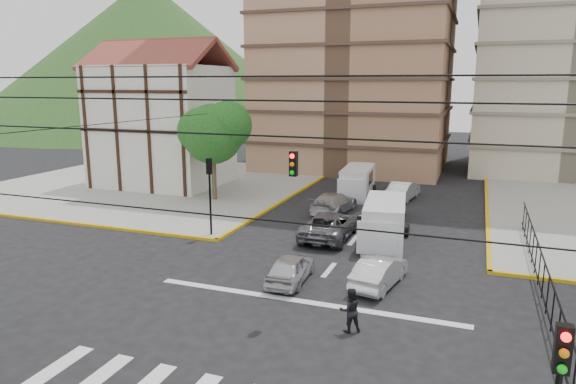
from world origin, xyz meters
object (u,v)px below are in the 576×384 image
at_px(pedestrian_crosswalk, 350,310).
at_px(van_right_lane, 384,224).
at_px(van_left_lane, 357,183).
at_px(car_white_front_right, 379,272).
at_px(car_silver_front_left, 291,268).
at_px(traffic_light_nw, 210,184).

bearing_deg(pedestrian_crosswalk, van_right_lane, -116.92).
bearing_deg(van_right_lane, van_left_lane, 102.76).
relative_size(car_white_front_right, pedestrian_crosswalk, 2.42).
relative_size(van_left_lane, pedestrian_crosswalk, 3.27).
height_order(car_silver_front_left, pedestrian_crosswalk, pedestrian_crosswalk).
bearing_deg(traffic_light_nw, car_silver_front_left, -35.96).
xyz_separation_m(traffic_light_nw, car_white_front_right, (10.35, -3.88, -2.47)).
bearing_deg(car_silver_front_left, van_left_lane, -89.51).
relative_size(car_silver_front_left, pedestrian_crosswalk, 2.29).
bearing_deg(car_white_front_right, traffic_light_nw, -10.68).
distance_m(car_silver_front_left, car_white_front_right, 3.87).
height_order(van_right_lane, van_left_lane, van_right_lane).
height_order(traffic_light_nw, pedestrian_crosswalk, traffic_light_nw).
distance_m(traffic_light_nw, pedestrian_crosswalk, 13.40).
height_order(car_silver_front_left, car_white_front_right, car_white_front_right).
xyz_separation_m(traffic_light_nw, pedestrian_crosswalk, (10.15, -8.43, -2.30)).
xyz_separation_m(van_left_lane, car_silver_front_left, (1.11, -17.83, -0.50)).
relative_size(van_right_lane, car_white_front_right, 1.42).
height_order(traffic_light_nw, car_silver_front_left, traffic_light_nw).
bearing_deg(van_left_lane, car_white_front_right, -77.87).
bearing_deg(traffic_light_nw, van_right_lane, 11.60).
height_order(traffic_light_nw, car_white_front_right, traffic_light_nw).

